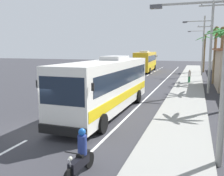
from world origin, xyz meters
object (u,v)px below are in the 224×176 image
object	(u,v)px
palm_nearest	(205,45)
palm_third	(216,42)
coach_bus_far_lane	(146,61)
coach_bus_foreground	(108,84)
palm_farthest	(222,45)
utility_pole_far	(203,45)
utility_pole_mid	(210,42)
utility_pole_nearest	(223,48)
motorcycle_beside_bus	(81,157)
pedestrian_near_kerb	(189,76)
palm_fourth	(215,45)

from	to	relation	value
palm_nearest	palm_third	size ratio (longest dim) A/B	0.94
coach_bus_far_lane	palm_third	distance (m)	15.76
coach_bus_far_lane	palm_nearest	size ratio (longest dim) A/B	1.84
coach_bus_foreground	palm_farthest	distance (m)	14.58
coach_bus_foreground	utility_pole_far	bearing A→B (deg)	76.16
utility_pole_mid	utility_pole_nearest	bearing A→B (deg)	-90.86
coach_bus_foreground	motorcycle_beside_bus	xyz separation A→B (m)	(2.07, -8.48, -1.32)
motorcycle_beside_bus	palm_third	distance (m)	29.80
pedestrian_near_kerb	coach_bus_far_lane	bearing A→B (deg)	-154.79
coach_bus_foreground	coach_bus_far_lane	size ratio (longest dim) A/B	0.97
palm_fourth	palm_farthest	distance (m)	5.42
palm_nearest	utility_pole_mid	bearing A→B (deg)	-90.37
coach_bus_far_lane	utility_pole_mid	xyz separation A→B (m)	(10.29, -20.74, 2.98)
utility_pole_mid	palm_fourth	bearing A→B (deg)	82.77
motorcycle_beside_bus	palm_fourth	distance (m)	26.67
palm_fourth	utility_pole_far	bearing A→B (deg)	98.23
utility_pole_far	palm_farthest	distance (m)	14.33
motorcycle_beside_bus	pedestrian_near_kerb	world-z (taller)	pedestrian_near_kerb
utility_pole_nearest	utility_pole_far	distance (m)	32.23
coach_bus_far_lane	pedestrian_near_kerb	distance (m)	16.58
pedestrian_near_kerb	utility_pole_far	world-z (taller)	utility_pole_far
coach_bus_foreground	palm_farthest	bearing A→B (deg)	55.86
palm_fourth	utility_pole_nearest	bearing A→B (deg)	-92.85
motorcycle_beside_bus	utility_pole_far	bearing A→B (deg)	82.82
utility_pole_far	palm_fourth	xyz separation A→B (m)	(1.28, -8.83, -0.21)
pedestrian_near_kerb	utility_pole_nearest	xyz separation A→B (m)	(1.65, -22.59, 3.42)
palm_nearest	palm_fourth	bearing A→B (deg)	-87.19
utility_pole_nearest	palm_farthest	distance (m)	18.05
motorcycle_beside_bus	palm_farthest	size ratio (longest dim) A/B	0.30
coach_bus_foreground	utility_pole_nearest	bearing A→B (deg)	-43.21
motorcycle_beside_bus	palm_farthest	xyz separation A→B (m)	(5.96, 20.33, 4.08)
pedestrian_near_kerb	palm_farthest	distance (m)	6.75
utility_pole_nearest	palm_third	world-z (taller)	utility_pole_nearest
palm_third	palm_farthest	bearing A→B (deg)	-89.51
palm_farthest	utility_pole_nearest	bearing A→B (deg)	-94.76
coach_bus_foreground	coach_bus_far_lane	world-z (taller)	coach_bus_far_lane
coach_bus_far_lane	utility_pole_nearest	bearing A→B (deg)	-74.74
utility_pole_far	pedestrian_near_kerb	bearing A→B (deg)	-99.05
coach_bus_foreground	utility_pole_nearest	xyz separation A→B (m)	(6.54, -6.14, 2.39)
utility_pole_mid	palm_farthest	distance (m)	2.27
pedestrian_near_kerb	palm_fourth	xyz separation A→B (m)	(2.81, 0.80, 3.81)
utility_pole_nearest	palm_fourth	xyz separation A→B (m)	(1.16, 23.40, 0.39)
coach_bus_foreground	coach_bus_far_lane	bearing A→B (deg)	96.53
motorcycle_beside_bus	utility_pole_nearest	size ratio (longest dim) A/B	0.24
utility_pole_mid	palm_fourth	size ratio (longest dim) A/B	1.39
pedestrian_near_kerb	utility_pole_mid	distance (m)	7.88
palm_third	palm_fourth	world-z (taller)	palm_third
utility_pole_nearest	palm_fourth	distance (m)	23.43
coach_bus_far_lane	pedestrian_near_kerb	world-z (taller)	coach_bus_far_lane
coach_bus_far_lane	palm_farthest	bearing A→B (deg)	-58.51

